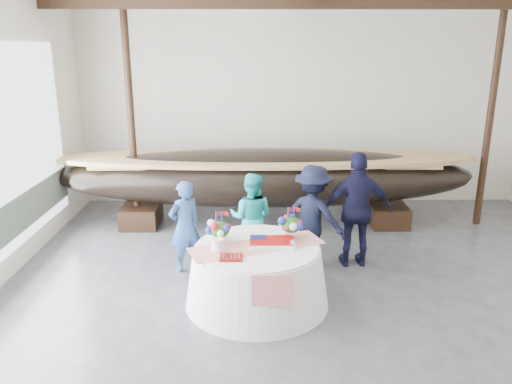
{
  "coord_description": "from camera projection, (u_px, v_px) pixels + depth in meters",
  "views": [
    {
      "loc": [
        -1.17,
        -5.34,
        3.55
      ],
      "look_at": [
        -1.09,
        2.49,
        1.24
      ],
      "focal_mm": 35.0,
      "sensor_mm": 36.0,
      "label": 1
    }
  ],
  "objects": [
    {
      "name": "floor",
      "position": [
        346.0,
        345.0,
        6.13
      ],
      "size": [
        10.0,
        12.0,
        0.01
      ],
      "primitive_type": "cube",
      "color": "#3D3D42",
      "rests_on": "ground"
    },
    {
      "name": "wall_back",
      "position": [
        303.0,
        105.0,
        11.25
      ],
      "size": [
        10.0,
        0.02,
        4.5
      ],
      "primitive_type": "cube",
      "color": "silver",
      "rests_on": "ground"
    },
    {
      "name": "pavilion_structure",
      "position": [
        352.0,
        4.0,
        5.73
      ],
      "size": [
        9.8,
        11.76,
        4.5
      ],
      "color": "black",
      "rests_on": "ground"
    },
    {
      "name": "longboat_display",
      "position": [
        265.0,
        177.0,
        10.02
      ],
      "size": [
        8.42,
        1.68,
        1.58
      ],
      "color": "black",
      "rests_on": "ground"
    },
    {
      "name": "banquet_table",
      "position": [
        257.0,
        275.0,
        7.05
      ],
      "size": [
        2.03,
        2.03,
        0.87
      ],
      "color": "white",
      "rests_on": "ground"
    },
    {
      "name": "tabletop_items",
      "position": [
        254.0,
        232.0,
        7.02
      ],
      "size": [
        1.95,
        1.19,
        0.4
      ],
      "color": "red",
      "rests_on": "banquet_table"
    },
    {
      "name": "guest_woman_blue",
      "position": [
        185.0,
        226.0,
        8.01
      ],
      "size": [
        0.66,
        0.61,
        1.51
      ],
      "primitive_type": "imported",
      "rotation": [
        0.0,
        0.0,
        3.76
      ],
      "color": "navy",
      "rests_on": "ground"
    },
    {
      "name": "guest_woman_teal",
      "position": [
        251.0,
        218.0,
        8.37
      ],
      "size": [
        0.85,
        0.73,
        1.54
      ],
      "primitive_type": "imported",
      "rotation": [
        0.0,
        0.0,
        2.93
      ],
      "color": "#22B1B3",
      "rests_on": "ground"
    },
    {
      "name": "guest_man_left",
      "position": [
        313.0,
        216.0,
        8.16
      ],
      "size": [
        1.28,
        1.1,
        1.71
      ],
      "primitive_type": "imported",
      "rotation": [
        0.0,
        0.0,
        2.62
      ],
      "color": "black",
      "rests_on": "ground"
    },
    {
      "name": "guest_man_right",
      "position": [
        357.0,
        210.0,
        8.14
      ],
      "size": [
        1.15,
        0.52,
        1.93
      ],
      "primitive_type": "imported",
      "rotation": [
        0.0,
        0.0,
        3.18
      ],
      "color": "black",
      "rests_on": "ground"
    }
  ]
}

